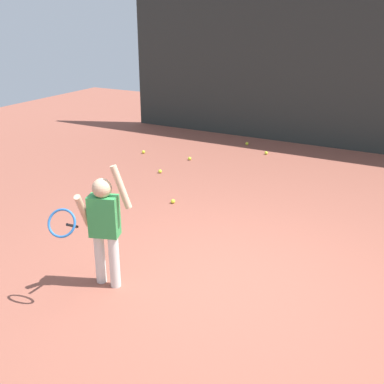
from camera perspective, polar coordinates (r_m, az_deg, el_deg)
name	(u,v)px	position (r m, az deg, el deg)	size (l,w,h in m)	color
ground_plane	(222,281)	(5.27, 3.62, -10.67)	(20.00, 20.00, 0.00)	brown
back_fence_windscreen	(353,54)	(10.24, 18.78, 15.48)	(10.20, 0.08, 3.88)	#282D2B
fence_post_0	(145,42)	(12.20, -5.63, 17.56)	(0.09, 0.09, 4.03)	slate
fence_post_1	(274,46)	(10.71, 9.87, 16.86)	(0.09, 0.09, 4.03)	slate
tennis_player	(103,223)	(4.95, -10.69, -3.71)	(0.57, 0.74, 1.35)	silver
tennis_ball_0	(173,201)	(7.23, -2.31, -1.12)	(0.07, 0.07, 0.07)	#CCE033
tennis_ball_2	(144,152)	(9.78, -5.85, 4.82)	(0.07, 0.07, 0.07)	#CCE033
tennis_ball_3	(266,153)	(9.78, 8.91, 4.66)	(0.07, 0.07, 0.07)	#CCE033
tennis_ball_4	(190,159)	(9.29, -0.28, 4.05)	(0.07, 0.07, 0.07)	#CCE033
tennis_ball_6	(160,171)	(8.57, -3.87, 2.50)	(0.07, 0.07, 0.07)	#CCE033
tennis_ball_7	(247,144)	(10.41, 6.63, 5.81)	(0.07, 0.07, 0.07)	#CCE033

